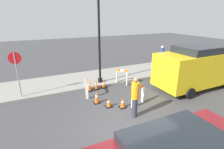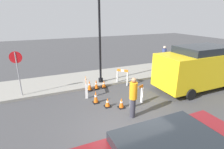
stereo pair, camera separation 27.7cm
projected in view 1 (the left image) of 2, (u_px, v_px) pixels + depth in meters
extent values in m
plane|color=#424244|center=(127.00, 133.00, 6.51)|extent=(60.00, 60.00, 0.00)
cube|color=gray|center=(82.00, 80.00, 11.67)|extent=(18.00, 3.12, 0.13)
cylinder|color=black|center=(100.00, 80.00, 11.14)|extent=(0.29, 0.29, 0.24)
cylinder|color=black|center=(99.00, 40.00, 10.33)|extent=(0.13, 0.13, 5.30)
cylinder|color=gray|center=(18.00, 75.00, 8.80)|extent=(0.06, 0.06, 2.33)
cylinder|color=red|center=(15.00, 58.00, 8.52)|extent=(0.60, 0.10, 0.60)
cube|color=white|center=(86.00, 86.00, 9.77)|extent=(0.14, 0.09, 0.82)
cube|color=white|center=(87.00, 92.00, 9.08)|extent=(0.14, 0.09, 0.82)
cube|color=orange|center=(86.00, 80.00, 9.27)|extent=(0.23, 0.78, 0.15)
cube|color=white|center=(86.00, 80.00, 9.27)|extent=(0.09, 0.24, 0.14)
cube|color=white|center=(133.00, 100.00, 8.21)|extent=(0.10, 0.14, 0.82)
cube|color=white|center=(143.00, 95.00, 8.73)|extent=(0.10, 0.14, 0.82)
cube|color=orange|center=(138.00, 88.00, 8.31)|extent=(0.81, 0.29, 0.15)
cube|color=white|center=(138.00, 88.00, 8.31)|extent=(0.25, 0.11, 0.14)
cube|color=white|center=(127.00, 79.00, 10.85)|extent=(0.14, 0.13, 0.87)
cube|color=white|center=(117.00, 77.00, 11.07)|extent=(0.14, 0.13, 0.87)
cube|color=orange|center=(122.00, 70.00, 10.80)|extent=(0.52, 0.54, 0.15)
cube|color=white|center=(122.00, 70.00, 10.80)|extent=(0.17, 0.18, 0.14)
cube|color=black|center=(90.00, 90.00, 10.22)|extent=(0.30, 0.30, 0.04)
cone|color=orange|center=(89.00, 85.00, 10.12)|extent=(0.22, 0.22, 0.61)
cylinder|color=white|center=(89.00, 84.00, 10.11)|extent=(0.13, 0.13, 0.08)
cube|color=black|center=(96.00, 89.00, 10.44)|extent=(0.30, 0.30, 0.04)
cone|color=orange|center=(96.00, 84.00, 10.34)|extent=(0.23, 0.22, 0.53)
cylinder|color=white|center=(96.00, 84.00, 10.33)|extent=(0.13, 0.13, 0.07)
cube|color=black|center=(109.00, 106.00, 8.40)|extent=(0.30, 0.30, 0.04)
cone|color=orange|center=(109.00, 102.00, 8.32)|extent=(0.22, 0.22, 0.42)
cylinder|color=white|center=(109.00, 102.00, 8.31)|extent=(0.13, 0.13, 0.06)
cube|color=black|center=(97.00, 103.00, 8.76)|extent=(0.30, 0.30, 0.04)
cone|color=orange|center=(97.00, 97.00, 8.65)|extent=(0.22, 0.22, 0.62)
cylinder|color=white|center=(97.00, 96.00, 8.64)|extent=(0.13, 0.13, 0.09)
cube|color=black|center=(104.00, 87.00, 10.64)|extent=(0.30, 0.30, 0.04)
cone|color=orange|center=(104.00, 84.00, 10.56)|extent=(0.23, 0.22, 0.41)
cylinder|color=white|center=(104.00, 83.00, 10.56)|extent=(0.13, 0.13, 0.06)
cube|color=black|center=(123.00, 107.00, 8.32)|extent=(0.30, 0.30, 0.04)
cone|color=orange|center=(123.00, 102.00, 8.24)|extent=(0.23, 0.23, 0.48)
cylinder|color=white|center=(123.00, 102.00, 8.23)|extent=(0.13, 0.13, 0.07)
cylinder|color=#33333D|center=(135.00, 108.00, 7.46)|extent=(0.26, 0.26, 0.87)
cylinder|color=orange|center=(135.00, 90.00, 7.20)|extent=(0.37, 0.37, 0.72)
sphere|color=#8E6647|center=(136.00, 80.00, 7.05)|extent=(0.23, 0.23, 0.20)
cylinder|color=#33333D|center=(161.00, 61.00, 14.87)|extent=(0.36, 0.36, 0.78)
cylinder|color=navy|center=(162.00, 52.00, 14.64)|extent=(0.50, 0.50, 0.65)
sphere|color=beige|center=(162.00, 47.00, 14.50)|extent=(0.31, 0.31, 0.22)
cube|color=#1E2328|center=(175.00, 146.00, 3.97)|extent=(2.35, 1.55, 0.49)
cylinder|color=black|center=(183.00, 143.00, 5.56)|extent=(0.60, 0.18, 0.60)
cube|color=yellow|center=(199.00, 68.00, 10.39)|extent=(5.38, 2.05, 1.85)
cube|color=#1E2328|center=(201.00, 52.00, 10.10)|extent=(2.96, 1.89, 0.77)
cylinder|color=black|center=(201.00, 74.00, 12.24)|extent=(0.60, 0.18, 0.60)
cylinder|color=black|center=(163.00, 81.00, 10.89)|extent=(0.60, 0.18, 0.60)
cylinder|color=black|center=(190.00, 93.00, 9.13)|extent=(0.60, 0.18, 0.60)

